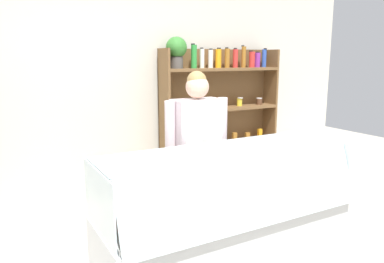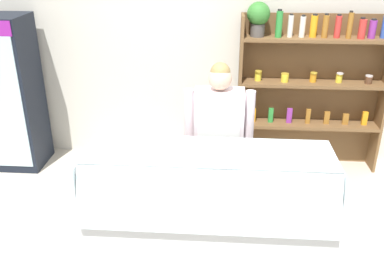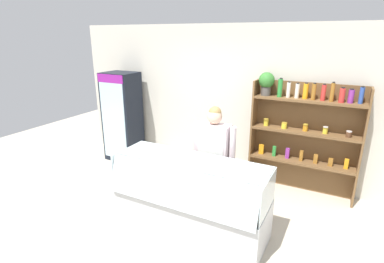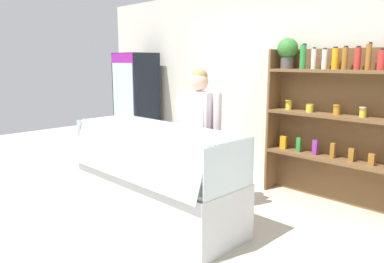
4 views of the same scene
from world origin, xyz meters
TOP-DOWN VIEW (x-y plane):
  - back_wall at (0.00, 2.07)m, footprint 6.80×0.10m
  - shelving_unit at (1.12, 1.86)m, footprint 1.67×0.29m
  - deli_display_case at (0.07, 0.08)m, footprint 2.02×0.77m
  - shop_clerk at (0.14, 0.65)m, footprint 0.64×0.25m

SIDE VIEW (x-z plane):
  - deli_display_case at x=0.07m, z-range -0.19..0.82m
  - shop_clerk at x=0.14m, z-range 0.14..1.73m
  - shelving_unit at x=1.12m, z-range 0.12..2.07m
  - back_wall at x=0.00m, z-range 0.00..2.70m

